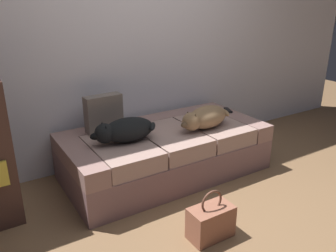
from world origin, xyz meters
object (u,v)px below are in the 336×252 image
object	(u,v)px
dog_dark	(125,130)
tv_remote	(228,110)
throw_pillow	(104,113)
dog_tan	(205,118)
handbag	(211,222)
couch	(165,151)

from	to	relation	value
dog_dark	tv_remote	bearing A→B (deg)	7.50
dog_dark	throw_pillow	xyz separation A→B (m)	(-0.05, 0.33, 0.07)
dog_dark	dog_tan	xyz separation A→B (m)	(0.78, -0.10, 0.00)
handbag	throw_pillow	bearing A→B (deg)	101.58
dog_tan	throw_pillow	size ratio (longest dim) A/B	1.78
handbag	dog_tan	bearing A→B (deg)	55.66
dog_dark	handbag	world-z (taller)	dog_dark
tv_remote	couch	bearing A→B (deg)	-153.37
dog_dark	dog_tan	bearing A→B (deg)	-7.45
dog_tan	handbag	distance (m)	1.10
couch	dog_tan	world-z (taller)	dog_tan
dog_dark	dog_tan	world-z (taller)	dog_tan
dog_dark	handbag	distance (m)	1.05
tv_remote	throw_pillow	distance (m)	1.38
couch	handbag	distance (m)	1.03
couch	dog_dark	world-z (taller)	dog_dark
couch	throw_pillow	world-z (taller)	throw_pillow
couch	handbag	size ratio (longest dim) A/B	5.02
dog_tan	tv_remote	xyz separation A→B (m)	(0.54, 0.28, -0.09)
dog_tan	throw_pillow	xyz separation A→B (m)	(-0.83, 0.44, 0.07)
throw_pillow	couch	bearing A→B (deg)	-28.60
dog_tan	tv_remote	bearing A→B (deg)	27.10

